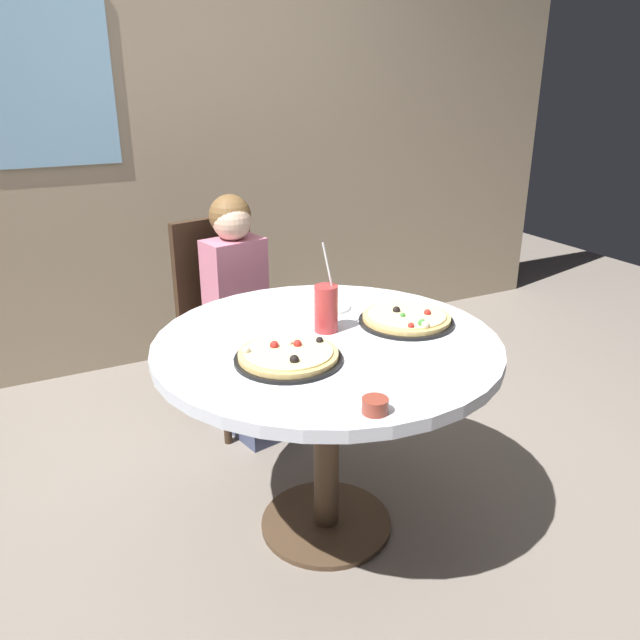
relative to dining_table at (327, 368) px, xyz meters
name	(u,v)px	position (x,y,z in m)	size (l,w,h in m)	color
ground_plane	(326,524)	(0.00, 0.00, -0.64)	(8.00, 8.00, 0.00)	slate
wall_with_window	(166,96)	(0.00, 1.81, 0.81)	(5.20, 0.14, 2.90)	gray
dining_table	(327,368)	(0.00, 0.00, 0.00)	(1.14, 1.14, 0.75)	silver
chair_wooden	(225,310)	(-0.02, 0.99, -0.11)	(0.47, 0.47, 0.95)	#382619
diner_child	(246,330)	(0.01, 0.81, -0.16)	(0.32, 0.43, 1.08)	#3F4766
pizza_veggie	(407,319)	(0.31, 0.00, 0.12)	(0.33, 0.33, 0.05)	black
pizza_cheese	(288,356)	(-0.18, -0.09, 0.12)	(0.33, 0.33, 0.05)	black
soda_cup	(326,308)	(0.03, 0.07, 0.19)	(0.08, 0.08, 0.31)	#B73333
sauce_bowl	(375,406)	(-0.12, -0.48, 0.13)	(0.07, 0.07, 0.04)	brown
plate_small	(326,306)	(0.14, 0.26, 0.11)	(0.18, 0.18, 0.01)	white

